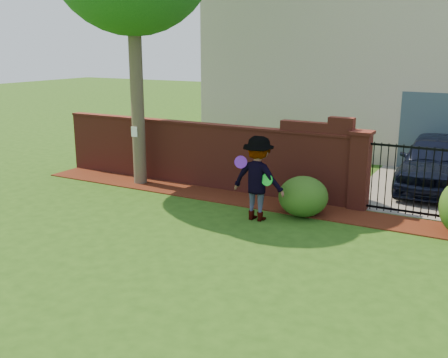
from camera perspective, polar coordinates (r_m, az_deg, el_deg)
The scene contains 13 objects.
ground at distance 10.33m, azimuth -4.79°, elevation -7.24°, with size 80.00×80.00×0.01m, color #244A12.
mulch_bed at distance 13.49m, azimuth -0.29°, elevation -1.87°, with size 11.10×1.08×0.03m, color #3D150B.
brick_wall at distance 14.34m, azimuth -2.70°, elevation 2.85°, with size 8.70×0.31×2.16m.
pillar_left at distance 12.64m, azimuth 14.58°, elevation 0.95°, with size 0.50×0.50×1.88m.
iron_gate at distance 12.45m, azimuth 19.44°, elevation -0.10°, with size 1.78×0.03×1.60m.
driveway at distance 16.50m, azimuth 21.63°, elevation 0.10°, with size 3.20×8.00×0.01m, color slate.
house at distance 20.43m, azimuth 16.99°, elevation 12.03°, with size 12.40×6.40×6.30m.
car at distance 14.97m, azimuth 21.99°, elevation 1.59°, with size 1.76×4.36×1.49m, color black.
paper_notice at distance 14.51m, azimuth -9.75°, elevation 5.10°, with size 0.20×0.01×0.28m, color white.
shrub_left at distance 12.01m, azimuth 8.62°, elevation -1.89°, with size 1.13×1.13×0.92m, color #1C4C16.
man at distance 11.51m, azimuth 3.62°, elevation 0.03°, with size 1.22×0.70×1.89m, color gray.
frisbee_purple at distance 11.40m, azimuth 1.84°, elevation 1.86°, with size 0.28×0.28×0.03m, color purple.
frisbee_green at distance 11.30m, azimuth 4.70°, elevation -0.08°, with size 0.27×0.27×0.02m, color green.
Camera 1 is at (5.39, -7.95, 3.80)m, focal length 41.99 mm.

